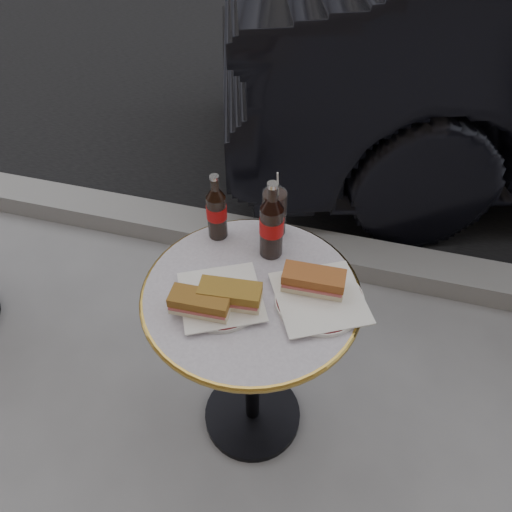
% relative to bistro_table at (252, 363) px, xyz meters
% --- Properties ---
extents(ground, '(80.00, 80.00, 0.00)m').
position_rel_bistro_table_xyz_m(ground, '(0.00, 0.00, -0.37)').
color(ground, gray).
rests_on(ground, ground).
extents(curb, '(40.00, 0.20, 0.12)m').
position_rel_bistro_table_xyz_m(curb, '(0.00, 0.90, -0.32)').
color(curb, gray).
rests_on(curb, ground).
extents(bistro_table, '(0.62, 0.62, 0.73)m').
position_rel_bistro_table_xyz_m(bistro_table, '(0.00, 0.00, 0.00)').
color(bistro_table, '#BAB2C4').
rests_on(bistro_table, ground).
extents(plate_left, '(0.29, 0.29, 0.01)m').
position_rel_bistro_table_xyz_m(plate_left, '(-0.07, -0.06, 0.37)').
color(plate_left, silver).
rests_on(plate_left, bistro_table).
extents(plate_right, '(0.31, 0.31, 0.01)m').
position_rel_bistro_table_xyz_m(plate_right, '(0.19, 0.01, 0.37)').
color(plate_right, white).
rests_on(plate_right, bistro_table).
extents(sandwich_left_a, '(0.16, 0.08, 0.05)m').
position_rel_bistro_table_xyz_m(sandwich_left_a, '(-0.11, -0.11, 0.41)').
color(sandwich_left_a, brown).
rests_on(sandwich_left_a, plate_left).
extents(sandwich_left_b, '(0.17, 0.09, 0.06)m').
position_rel_bistro_table_xyz_m(sandwich_left_b, '(-0.04, -0.07, 0.41)').
color(sandwich_left_b, olive).
rests_on(sandwich_left_b, plate_left).
extents(sandwich_right, '(0.17, 0.08, 0.06)m').
position_rel_bistro_table_xyz_m(sandwich_right, '(0.16, 0.04, 0.41)').
color(sandwich_right, '#9F5628').
rests_on(sandwich_right, plate_right).
extents(cola_bottle_left, '(0.08, 0.08, 0.22)m').
position_rel_bistro_table_xyz_m(cola_bottle_left, '(-0.16, 0.19, 0.48)').
color(cola_bottle_left, black).
rests_on(cola_bottle_left, bistro_table).
extents(cola_bottle_right, '(0.08, 0.08, 0.26)m').
position_rel_bistro_table_xyz_m(cola_bottle_right, '(0.02, 0.16, 0.49)').
color(cola_bottle_right, black).
rests_on(cola_bottle_right, bistro_table).
extents(cola_glass, '(0.09, 0.09, 0.15)m').
position_rel_bistro_table_xyz_m(cola_glass, '(0.00, 0.25, 0.44)').
color(cola_glass, black).
rests_on(cola_glass, bistro_table).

